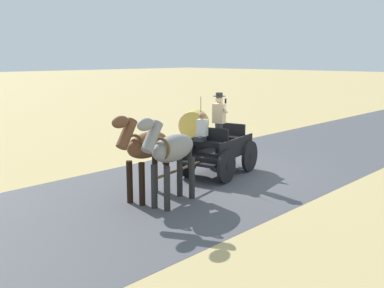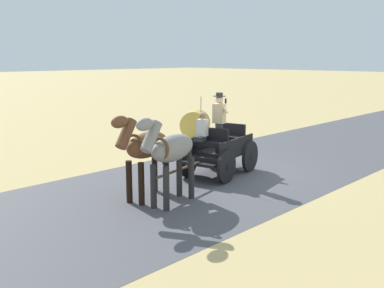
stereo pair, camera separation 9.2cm
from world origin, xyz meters
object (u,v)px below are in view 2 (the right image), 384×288
Objects in this scene: horse_off_side at (145,147)px; hay_bale at (195,124)px; horse_near_side at (170,151)px; horse_drawn_carriage at (218,148)px.

horse_off_side reaches higher than hay_bale.
horse_off_side is at bearing 125.64° from hay_bale.
horse_drawn_carriage is at bearing -71.29° from horse_near_side.
horse_drawn_carriage is 6.36m from hay_bale.
horse_drawn_carriage is 3.09m from horse_near_side.
horse_drawn_carriage reaches higher than horse_near_side.
horse_off_side is at bearing 94.51° from horse_drawn_carriage.
hay_bale is (5.11, -7.13, -0.72)m from horse_off_side.
horse_drawn_carriage is 3.09m from horse_off_side.
horse_drawn_carriage is 3.76× the size of hay_bale.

